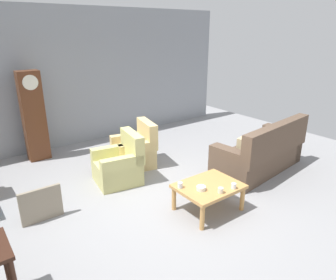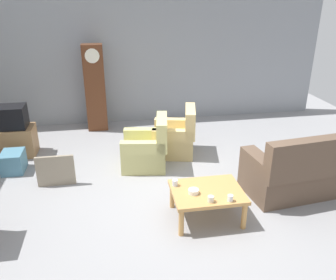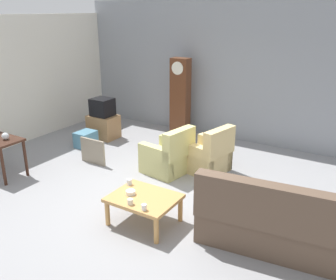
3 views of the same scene
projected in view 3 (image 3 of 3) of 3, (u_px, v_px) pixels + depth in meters
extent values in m
plane|color=gray|center=(152.00, 199.00, 6.05)|extent=(10.40, 10.40, 0.00)
cube|color=gray|center=(238.00, 73.00, 8.39)|extent=(8.40, 0.16, 3.20)
cube|color=silver|center=(2.00, 84.00, 7.95)|extent=(0.12, 6.40, 2.88)
cube|color=brown|center=(279.00, 231.00, 4.80)|extent=(2.18, 1.07, 0.44)
cube|color=brown|center=(279.00, 209.00, 4.31)|extent=(2.11, 0.44, 0.60)
cube|color=brown|center=(213.00, 208.00, 5.13)|extent=(0.33, 0.86, 0.68)
cube|color=brown|center=(323.00, 211.00, 4.51)|extent=(0.38, 0.21, 0.36)
cube|color=#C6B284|center=(247.00, 195.00, 4.90)|extent=(0.38, 0.21, 0.36)
cube|color=#CCC67A|center=(166.00, 162.00, 7.02)|extent=(0.87, 0.87, 0.40)
cube|color=#CCC67A|center=(179.00, 143.00, 6.67)|extent=(0.30, 0.78, 0.52)
cube|color=#CCC67A|center=(176.00, 153.00, 7.20)|extent=(0.78, 0.28, 0.60)
cube|color=#CCC67A|center=(156.00, 162.00, 6.77)|extent=(0.78, 0.28, 0.60)
cube|color=#DFC380|center=(205.00, 161.00, 7.08)|extent=(0.91, 0.91, 0.40)
cube|color=#DFC380|center=(219.00, 142.00, 6.71)|extent=(0.34, 0.78, 0.52)
cube|color=#DFC380|center=(215.00, 152.00, 7.25)|extent=(0.78, 0.32, 0.60)
cube|color=#DFC380|center=(195.00, 160.00, 6.84)|extent=(0.78, 0.32, 0.60)
cube|color=tan|center=(144.00, 198.00, 5.25)|extent=(0.96, 0.76, 0.05)
cylinder|color=tan|center=(107.00, 213.00, 5.27)|extent=(0.07, 0.07, 0.38)
cylinder|color=tan|center=(156.00, 231.00, 4.85)|extent=(0.07, 0.07, 0.38)
cylinder|color=tan|center=(134.00, 195.00, 5.79)|extent=(0.07, 0.07, 0.38)
cylinder|color=tan|center=(180.00, 209.00, 5.37)|extent=(0.07, 0.07, 0.38)
cylinder|color=#381E14|center=(3.00, 167.00, 6.42)|extent=(0.06, 0.06, 0.70)
cylinder|color=#381E14|center=(25.00, 158.00, 6.79)|extent=(0.06, 0.06, 0.70)
cube|color=#562D19|center=(180.00, 98.00, 8.79)|extent=(0.44, 0.28, 1.91)
cylinder|color=silver|center=(177.00, 68.00, 8.42)|extent=(0.30, 0.02, 0.30)
cube|color=#997047|center=(104.00, 127.00, 8.86)|extent=(0.68, 0.52, 0.56)
cube|color=black|center=(102.00, 107.00, 8.70)|extent=(0.48, 0.44, 0.42)
cube|color=gray|center=(93.00, 151.00, 7.37)|extent=(0.60, 0.05, 0.52)
cube|color=teal|center=(86.00, 139.00, 8.30)|extent=(0.36, 0.45, 0.36)
sphere|color=silver|center=(5.00, 136.00, 6.60)|extent=(0.13, 0.13, 0.13)
cylinder|color=white|center=(144.00, 207.00, 4.87)|extent=(0.07, 0.07, 0.09)
cylinder|color=silver|center=(129.00, 182.00, 5.58)|extent=(0.08, 0.08, 0.09)
cylinder|color=beige|center=(130.00, 202.00, 5.02)|extent=(0.08, 0.08, 0.08)
cylinder|color=white|center=(131.00, 192.00, 5.29)|extent=(0.14, 0.14, 0.06)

